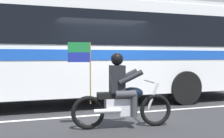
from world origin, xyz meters
TOP-DOWN VIEW (x-y plane):
  - ground_plane at (0.00, 0.00)m, footprint 60.00×60.00m
  - sidewalk_curb at (0.00, 5.10)m, footprint 28.00×3.80m
  - lane_center_stripe at (0.00, -0.60)m, footprint 26.60×0.14m
  - transit_bus at (-1.14, 1.19)m, footprint 13.52×2.72m
  - motorcycle_with_rider at (-0.28, -1.96)m, footprint 2.18×0.68m

SIDE VIEW (x-z plane):
  - ground_plane at x=0.00m, z-range 0.00..0.00m
  - lane_center_stripe at x=0.00m, z-range 0.00..0.01m
  - sidewalk_curb at x=0.00m, z-range 0.00..0.15m
  - motorcycle_with_rider at x=-0.28m, z-range -0.22..1.55m
  - transit_bus at x=-1.14m, z-range 0.27..3.49m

